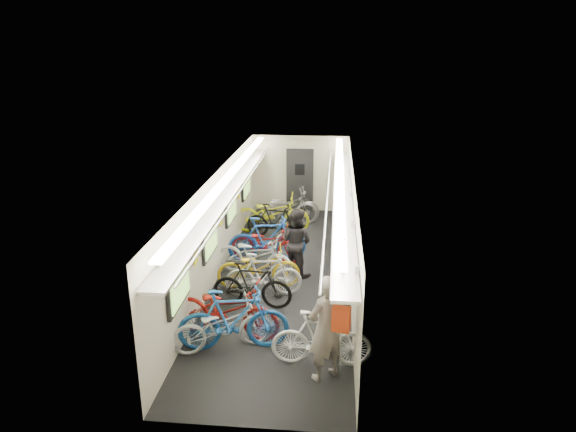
% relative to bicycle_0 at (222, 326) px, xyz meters
% --- Properties ---
extents(train_car_shell, '(10.00, 10.00, 10.00)m').
position_rel_bicycle_0_xyz_m(train_car_shell, '(0.39, 3.84, 1.20)').
color(train_car_shell, black).
rests_on(train_car_shell, ground).
extents(bicycle_0, '(1.84, 1.21, 0.92)m').
position_rel_bicycle_0_xyz_m(bicycle_0, '(0.00, 0.00, 0.00)').
color(bicycle_0, '#ABACB0').
rests_on(bicycle_0, ground).
extents(bicycle_1, '(1.99, 0.89, 1.15)m').
position_rel_bicycle_0_xyz_m(bicycle_1, '(0.19, 0.03, 0.12)').
color(bicycle_1, '#1C57A8').
rests_on(bicycle_1, ground).
extents(bicycle_2, '(2.11, 1.04, 1.06)m').
position_rel_bicycle_0_xyz_m(bicycle_2, '(-0.03, 0.46, 0.07)').
color(bicycle_2, maroon).
rests_on(bicycle_2, ground).
extents(bicycle_3, '(1.65, 0.58, 0.97)m').
position_rel_bicycle_0_xyz_m(bicycle_3, '(0.27, 1.57, 0.03)').
color(bicycle_3, black).
rests_on(bicycle_3, ground).
extents(bicycle_4, '(1.88, 0.90, 0.95)m').
position_rel_bicycle_0_xyz_m(bicycle_4, '(0.27, 2.47, 0.02)').
color(bicycle_4, '#BA9311').
rests_on(bicycle_4, ground).
extents(bicycle_5, '(1.66, 0.68, 0.97)m').
position_rel_bicycle_0_xyz_m(bicycle_5, '(0.43, 2.08, 0.03)').
color(bicycle_5, silver).
rests_on(bicycle_5, ground).
extents(bicycle_6, '(2.02, 1.23, 1.00)m').
position_rel_bicycle_0_xyz_m(bicycle_6, '(0.09, 3.05, 0.04)').
color(bicycle_6, silver).
rests_on(bicycle_6, ground).
extents(bicycle_7, '(1.97, 0.89, 1.14)m').
position_rel_bicycle_0_xyz_m(bicycle_7, '(0.26, 3.91, 0.11)').
color(bicycle_7, '#194697').
rests_on(bicycle_7, ground).
extents(bicycle_8, '(1.84, 0.87, 0.93)m').
position_rel_bicycle_0_xyz_m(bicycle_8, '(0.24, 3.90, 0.01)').
color(bicycle_8, maroon).
rests_on(bicycle_8, ground).
extents(bicycle_9, '(1.66, 0.71, 0.97)m').
position_rel_bicycle_0_xyz_m(bicycle_9, '(0.25, 5.53, 0.03)').
color(bicycle_9, black).
rests_on(bicycle_9, ground).
extents(bicycle_10, '(2.14, 0.81, 1.11)m').
position_rel_bicycle_0_xyz_m(bicycle_10, '(0.12, 5.96, 0.10)').
color(bicycle_10, '#CFD413').
rests_on(bicycle_10, ground).
extents(bicycle_11, '(1.67, 0.51, 0.99)m').
position_rel_bicycle_0_xyz_m(bicycle_11, '(1.72, -0.30, 0.04)').
color(bicycle_11, white).
rests_on(bicycle_11, ground).
extents(bicycle_12, '(2.11, 1.18, 1.05)m').
position_rel_bicycle_0_xyz_m(bicycle_12, '(0.40, 6.53, 0.07)').
color(bicycle_12, slate).
rests_on(bicycle_12, ground).
extents(bicycle_14, '(2.12, 1.09, 1.06)m').
position_rel_bicycle_0_xyz_m(bicycle_14, '(0.44, 6.69, 0.07)').
color(bicycle_14, slate).
rests_on(bicycle_14, ground).
extents(passenger_near, '(0.77, 0.73, 1.77)m').
position_rel_bicycle_0_xyz_m(passenger_near, '(1.78, -0.62, 0.43)').
color(passenger_near, gray).
rests_on(passenger_near, ground).
extents(passenger_mid, '(0.97, 0.91, 1.59)m').
position_rel_bicycle_0_xyz_m(passenger_mid, '(1.02, 3.24, 0.34)').
color(passenger_mid, black).
rests_on(passenger_mid, ground).
extents(backpack, '(0.28, 0.19, 0.38)m').
position_rel_bicycle_0_xyz_m(backpack, '(2.00, -1.02, 0.82)').
color(backpack, red).
rests_on(backpack, passenger_near).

